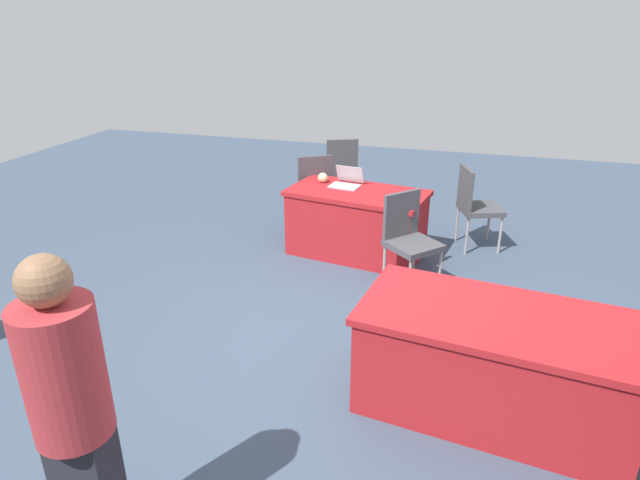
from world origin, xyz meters
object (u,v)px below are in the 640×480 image
at_px(person_presenter, 72,409).
at_px(yarn_ball, 323,178).
at_px(laptop_silver, 346,182).
at_px(chair_aisle, 475,203).
at_px(chair_by_pillar, 313,186).
at_px(chair_tucked_left, 409,236).
at_px(table_foreground, 357,223).
at_px(chair_near_front, 341,167).
at_px(table_mid_left, 494,363).
at_px(scissors_red, 400,194).

distance_m(person_presenter, yarn_ball, 4.19).
height_order(laptop_silver, yarn_ball, laptop_silver).
height_order(chair_aisle, chair_by_pillar, chair_by_pillar).
height_order(chair_by_pillar, yarn_ball, chair_by_pillar).
bearing_deg(chair_by_pillar, chair_tucked_left, -74.00).
xyz_separation_m(table_foreground, chair_aisle, (-1.24, -0.55, 0.17)).
xyz_separation_m(table_foreground, laptop_silver, (0.16, -0.14, 0.41)).
bearing_deg(chair_tucked_left, chair_aisle, -164.64).
bearing_deg(laptop_silver, yarn_ball, -0.77).
xyz_separation_m(chair_near_front, laptop_silver, (-0.40, 1.34, 0.21)).
height_order(chair_near_front, chair_aisle, chair_near_front).
height_order(chair_near_front, laptop_silver, chair_near_front).
distance_m(table_mid_left, chair_aisle, 2.86).
distance_m(chair_tucked_left, scissors_red, 0.68).
relative_size(table_mid_left, yarn_ball, 16.73).
xyz_separation_m(chair_near_front, person_presenter, (-0.18, 5.48, 0.36)).
relative_size(chair_near_front, yarn_ball, 8.66).
xyz_separation_m(table_mid_left, person_presenter, (1.84, 1.70, 0.56)).
bearing_deg(table_mid_left, chair_near_front, -61.91).
xyz_separation_m(chair_aisle, chair_by_pillar, (1.92, -0.03, 0.02)).
bearing_deg(chair_aisle, person_presenter, -39.23).
height_order(chair_tucked_left, scissors_red, chair_tucked_left).
height_order(chair_near_front, scissors_red, chair_near_front).
relative_size(chair_near_front, scissors_red, 5.43).
distance_m(chair_near_front, scissors_red, 1.82).
bearing_deg(chair_by_pillar, table_mid_left, -85.41).
bearing_deg(chair_near_front, chair_by_pillar, -120.28).
height_order(table_mid_left, chair_near_front, chair_near_front).
bearing_deg(chair_by_pillar, laptop_silver, -71.81).
bearing_deg(table_mid_left, chair_by_pillar, -53.32).
relative_size(chair_aisle, scissors_red, 5.25).
relative_size(table_foreground, chair_tucked_left, 1.68).
distance_m(table_mid_left, yarn_ball, 3.16).
xyz_separation_m(chair_by_pillar, laptop_silver, (-0.53, 0.44, 0.22)).
distance_m(chair_near_front, chair_by_pillar, 0.91).
bearing_deg(table_foreground, table_mid_left, 122.34).
height_order(chair_near_front, person_presenter, person_presenter).
bearing_deg(person_presenter, chair_tucked_left, 70.17).
distance_m(laptop_silver, yarn_ball, 0.29).
bearing_deg(person_presenter, scissors_red, 75.25).
relative_size(person_presenter, yarn_ball, 14.81).
relative_size(yarn_ball, scissors_red, 0.63).
bearing_deg(scissors_red, chair_near_front, -100.56).
xyz_separation_m(table_mid_left, chair_aisle, (0.22, -2.84, 0.17)).
distance_m(table_mid_left, chair_tucked_left, 1.86).
bearing_deg(chair_by_pillar, table_foreground, -72.21).
bearing_deg(chair_aisle, chair_tucked_left, -46.10).
bearing_deg(yarn_ball, table_mid_left, 127.39).
distance_m(chair_tucked_left, person_presenter, 3.55).
height_order(table_foreground, yarn_ball, yarn_ball).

